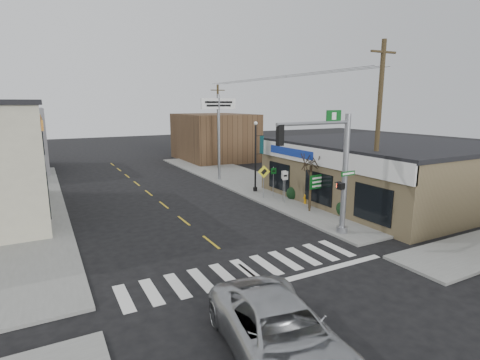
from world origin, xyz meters
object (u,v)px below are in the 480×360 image
utility_pole_near (378,132)px  utility_pole_far (218,126)px  guide_sign (318,185)px  suv (281,333)px  dance_center_sign (219,117)px  bare_tree (311,158)px  fire_hydrant (305,198)px  traffic_signal_pole (334,162)px  lamp_post (256,151)px

utility_pole_near → utility_pole_far: size_ratio=1.17×
guide_sign → suv: bearing=-137.7°
guide_sign → utility_pole_near: bearing=-72.8°
dance_center_sign → utility_pole_far: size_ratio=0.87×
bare_tree → utility_pole_near: bearing=-70.3°
fire_hydrant → utility_pole_near: utility_pole_near is taller
fire_hydrant → traffic_signal_pole: bearing=-115.6°
dance_center_sign → utility_pole_far: bearing=56.5°
traffic_signal_pole → utility_pole_near: size_ratio=0.64×
traffic_signal_pole → guide_sign: size_ratio=2.57×
dance_center_sign → utility_pole_near: (2.58, -15.37, -0.42)m
traffic_signal_pole → utility_pole_far: 22.03m
fire_hydrant → lamp_post: bearing=102.0°
dance_center_sign → lamp_post: bearing=-93.6°
fire_hydrant → utility_pole_near: bearing=-78.4°
suv → guide_sign: size_ratio=2.34×
suv → lamp_post: 19.72m
fire_hydrant → utility_pole_far: bearing=86.5°
fire_hydrant → dance_center_sign: dance_center_sign is taller
fire_hydrant → dance_center_sign: (-1.58, 10.48, 5.21)m
dance_center_sign → utility_pole_far: (2.58, 5.67, -1.15)m
bare_tree → fire_hydrant: bearing=67.3°
guide_sign → fire_hydrant: guide_sign is taller
fire_hydrant → utility_pole_near: (1.00, -4.89, 4.79)m
utility_pole_near → utility_pole_far: bearing=92.5°
guide_sign → bare_tree: bearing=95.2°
bare_tree → utility_pole_far: (1.40, 17.11, 1.11)m
dance_center_sign → bare_tree: dance_center_sign is taller
lamp_post → suv: bearing=-95.5°
fire_hydrant → utility_pole_near: size_ratio=0.07×
guide_sign → utility_pole_far: utility_pole_far is taller
guide_sign → lamp_post: 6.68m
traffic_signal_pole → utility_pole_near: bearing=5.3°
traffic_signal_pole → guide_sign: bearing=54.1°
lamp_post → utility_pole_near: (2.04, -9.77, 2.03)m
suv → dance_center_sign: 24.91m
dance_center_sign → bare_tree: bearing=-93.2°
suv → fire_hydrant: (10.42, 12.29, -0.31)m
fire_hydrant → utility_pole_far: utility_pole_far is taller
lamp_post → bare_tree: lamp_post is taller
guide_sign → utility_pole_near: size_ratio=0.25×
suv → guide_sign: (10.12, 10.70, 0.95)m
traffic_signal_pole → fire_hydrant: bearing=59.3°
traffic_signal_pole → utility_pole_near: utility_pole_near is taller
guide_sign → bare_tree: (-0.10, 0.62, 1.69)m
suv → lamp_post: (9.39, 17.17, 2.46)m
bare_tree → guide_sign: bearing=-80.5°
dance_center_sign → bare_tree: 11.72m
guide_sign → bare_tree: size_ratio=0.59×
guide_sign → fire_hydrant: 2.05m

